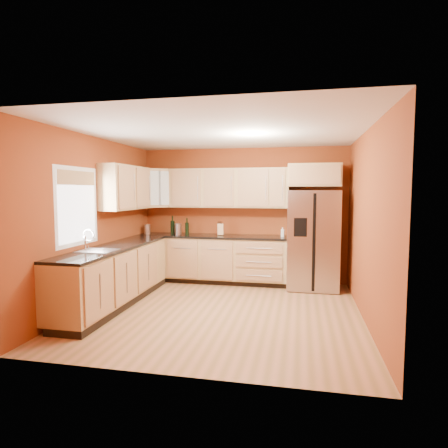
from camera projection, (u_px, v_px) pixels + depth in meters
The scene contains 23 objects.
floor at pixel (221, 311), 5.53m from camera, with size 4.00×4.00×0.00m, color olive.
ceiling at pixel (221, 132), 5.30m from camera, with size 4.00×4.00×0.00m, color silver.
wall_back at pixel (242, 215), 7.36m from camera, with size 4.00×0.04×2.60m, color maroon.
wall_front at pixel (176, 241), 3.46m from camera, with size 4.00×0.04×2.60m, color maroon.
wall_left at pixel (96, 221), 5.81m from camera, with size 0.04×4.00×2.60m, color maroon.
wall_right at pixel (367, 226), 5.01m from camera, with size 0.04×4.00×2.60m, color maroon.
base_cabinets_back at pixel (212, 260), 7.26m from camera, with size 2.90×0.60×0.88m, color #AB8153.
base_cabinets_left at pixel (115, 276), 5.83m from camera, with size 0.60×2.80×0.88m, color #AB8153.
countertop_back at pixel (212, 236), 7.21m from camera, with size 2.90×0.62×0.04m, color black.
countertop_left at pixel (115, 247), 5.79m from camera, with size 0.62×2.80×0.04m, color black.
upper_cabinets_back at pixel (228, 188), 7.21m from camera, with size 2.30×0.33×0.75m, color #AB8153.
upper_cabinets_left at pixel (126, 188), 6.44m from camera, with size 0.33×1.35×0.75m, color #AB8153.
corner_upper_cabinet at pixel (156, 188), 7.33m from camera, with size 0.62×0.33×0.75m, color #AB8153.
over_fridge_cabinet at pixel (314, 175), 6.73m from camera, with size 0.92×0.60×0.40m, color #AB8153.
refrigerator at pixel (313, 240), 6.76m from camera, with size 0.90×0.75×1.78m, color #B7B8BD.
window at pixel (77, 206), 5.30m from camera, with size 0.03×0.90×1.00m, color white.
sink_faucet at pixel (97, 240), 5.28m from camera, with size 0.50×0.42×0.30m, color silver, non-canonical shape.
canister_left at pixel (147, 229), 7.41m from camera, with size 0.12×0.12×0.19m, color #B7B8BD.
canister_right at pixel (178, 229), 7.29m from camera, with size 0.13×0.13×0.22m, color #B7B8BD.
wine_bottle_a at pixel (173, 225), 7.36m from camera, with size 0.08×0.08×0.36m, color black, non-canonical shape.
wine_bottle_b at pixel (187, 226), 7.24m from camera, with size 0.07×0.07×0.33m, color black, non-canonical shape.
knife_block at pixel (220, 230), 7.18m from camera, with size 0.11×0.10×0.22m, color tan.
soap_dispenser at pixel (282, 232), 6.93m from camera, with size 0.06×0.06×0.18m, color silver.
Camera 1 is at (1.13, -5.27, 1.76)m, focal length 30.00 mm.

